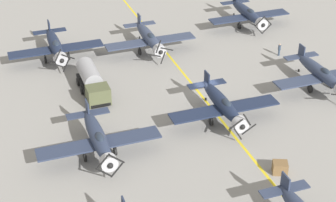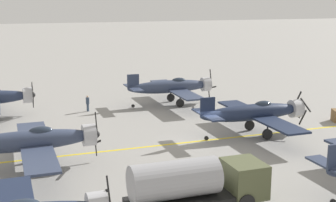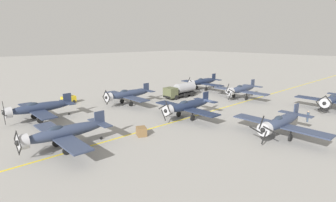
{
  "view_description": "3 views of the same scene",
  "coord_description": "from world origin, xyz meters",
  "views": [
    {
      "loc": [
        22.48,
        50.4,
        32.55
      ],
      "look_at": [
        5.19,
        2.03,
        2.01
      ],
      "focal_mm": 60.0,
      "sensor_mm": 36.0,
      "label": 1
    },
    {
      "loc": [
        34.16,
        -15.38,
        11.57
      ],
      "look_at": [
        0.08,
        -3.26,
        3.64
      ],
      "focal_mm": 50.0,
      "sensor_mm": 36.0,
      "label": 2
    },
    {
      "loc": [
        -27.14,
        33.82,
        12.04
      ],
      "look_at": [
        4.62,
        4.52,
        1.97
      ],
      "focal_mm": 28.0,
      "sensor_mm": 36.0,
      "label": 3
    }
  ],
  "objects": [
    {
      "name": "ground_plane",
      "position": [
        0.0,
        0.0,
        0.0
      ],
      "size": [
        400.0,
        400.0,
        0.0
      ],
      "primitive_type": "plane",
      "color": "gray"
    },
    {
      "name": "taxiway_stripe",
      "position": [
        0.0,
        0.0,
        0.0
      ],
      "size": [
        0.3,
        160.0,
        0.01
      ],
      "primitive_type": "cube",
      "color": "yellow",
      "rests_on": "ground"
    },
    {
      "name": "airplane_near_center",
      "position": [
        2.05,
        -13.99,
        2.01
      ],
      "size": [
        12.0,
        9.98,
        3.72
      ],
      "rotation": [
        0.0,
        0.0,
        -0.12
      ],
      "color": "#343E58",
      "rests_on": "ground"
    },
    {
      "name": "airplane_mid_left",
      "position": [
        -13.69,
        2.16,
        2.01
      ],
      "size": [
        12.0,
        9.98,
        3.76
      ],
      "rotation": [
        0.0,
        0.0,
        -0.14
      ],
      "color": "#313B55",
      "rests_on": "ground"
    },
    {
      "name": "airplane_mid_center",
      "position": [
        -0.03,
        4.75,
        2.01
      ],
      "size": [
        12.0,
        9.98,
        3.65
      ],
      "rotation": [
        0.0,
        0.0,
        0.04
      ],
      "color": "#1C2740",
      "rests_on": "ground"
    },
    {
      "name": "airplane_near_left",
      "position": [
        -14.06,
        -17.32,
        2.01
      ],
      "size": [
        12.0,
        9.98,
        3.65
      ],
      "rotation": [
        0.0,
        0.0,
        -0.05
      ],
      "color": "#242E47",
      "rests_on": "ground"
    },
    {
      "name": "airplane_mid_right",
      "position": [
        13.86,
        6.44,
        2.01
      ],
      "size": [
        12.0,
        9.98,
        3.65
      ],
      "rotation": [
        0.0,
        0.0,
        0.05
      ],
      "color": "#2C364F",
      "rests_on": "ground"
    },
    {
      "name": "airplane_near_right",
      "position": [
        14.1,
        -15.79,
        2.01
      ],
      "size": [
        12.0,
        9.98,
        3.65
      ],
      "rotation": [
        0.0,
        0.0,
        0.0
      ],
      "color": "#1C263F",
      "rests_on": "ground"
    },
    {
      "name": "fuel_tanker",
      "position": [
        11.69,
        -5.65,
        1.51
      ],
      "size": [
        2.68,
        8.0,
        2.98
      ],
      "color": "black",
      "rests_on": "ground"
    },
    {
      "name": "ground_crew_walking",
      "position": [
        -13.63,
        -7.32,
        0.92
      ],
      "size": [
        0.37,
        0.37,
        1.68
      ],
      "color": "#334256",
      "rests_on": "ground"
    },
    {
      "name": "supply_crate_by_tanker",
      "position": [
        -1.36,
        14.69,
        0.58
      ],
      "size": [
        1.72,
        1.6,
        1.15
      ],
      "primitive_type": "cube",
      "rotation": [
        0.0,
        0.0,
        -0.4
      ],
      "color": "brown",
      "rests_on": "ground"
    }
  ]
}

